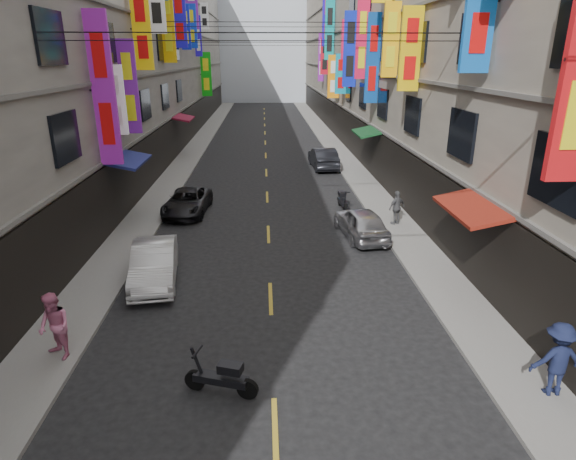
{
  "coord_description": "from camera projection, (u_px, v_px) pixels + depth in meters",
  "views": [
    {
      "loc": [
        -0.13,
        4.0,
        7.43
      ],
      "look_at": [
        0.25,
        11.58,
        4.68
      ],
      "focal_mm": 30.0,
      "sensor_mm": 36.0,
      "label": 1
    }
  ],
  "objects": [
    {
      "name": "sidewalk_left",
      "position": [
        190.0,
        155.0,
        37.92
      ],
      "size": [
        2.0,
        90.0,
        0.12
      ],
      "primitive_type": "cube",
      "color": "slate",
      "rests_on": "ground"
    },
    {
      "name": "sidewalk_right",
      "position": [
        341.0,
        154.0,
        38.48
      ],
      "size": [
        2.0,
        90.0,
        0.12
      ],
      "primitive_type": "cube",
      "color": "slate",
      "rests_on": "ground"
    },
    {
      "name": "building_row_left",
      "position": [
        96.0,
        26.0,
        34.43
      ],
      "size": [
        10.14,
        90.0,
        19.0
      ],
      "color": "gray",
      "rests_on": "ground"
    },
    {
      "name": "building_row_right",
      "position": [
        426.0,
        27.0,
        35.56
      ],
      "size": [
        10.14,
        90.0,
        19.0
      ],
      "color": "#9E9685",
      "rests_on": "ground"
    },
    {
      "name": "haze_block",
      "position": [
        263.0,
        34.0,
        81.43
      ],
      "size": [
        18.0,
        8.0,
        22.0
      ],
      "primitive_type": "cube",
      "color": "silver",
      "rests_on": "ground"
    },
    {
      "name": "shop_signage",
      "position": [
        264.0,
        24.0,
        28.15
      ],
      "size": [
        14.0,
        55.0,
        12.52
      ],
      "color": "#0E39A8",
      "rests_on": "ground"
    },
    {
      "name": "street_awnings",
      "position": [
        240.0,
        158.0,
        22.11
      ],
      "size": [
        13.99,
        35.2,
        0.41
      ],
      "color": "#144B24",
      "rests_on": "ground"
    },
    {
      "name": "overhead_cables",
      "position": [
        265.0,
        27.0,
        23.96
      ],
      "size": [
        14.0,
        38.04,
        1.24
      ],
      "color": "black",
      "rests_on": "ground"
    },
    {
      "name": "lane_markings",
      "position": [
        266.0,
        163.0,
        35.4
      ],
      "size": [
        0.12,
        80.2,
        0.01
      ],
      "color": "gold",
      "rests_on": "ground"
    },
    {
      "name": "scooter_crossing",
      "position": [
        222.0,
        378.0,
        11.1
      ],
      "size": [
        1.75,
        0.75,
        1.14
      ],
      "rotation": [
        0.0,
        0.0,
        1.27
      ],
      "color": "black",
      "rests_on": "ground"
    },
    {
      "name": "scooter_far_right",
      "position": [
        342.0,
        201.0,
        24.68
      ],
      "size": [
        0.5,
        1.8,
        1.14
      ],
      "rotation": [
        0.0,
        0.0,
        3.19
      ],
      "color": "black",
      "rests_on": "ground"
    },
    {
      "name": "car_left_mid",
      "position": [
        154.0,
        263.0,
        16.63
      ],
      "size": [
        1.97,
        4.27,
        1.36
      ],
      "primitive_type": "imported",
      "rotation": [
        0.0,
        0.0,
        0.13
      ],
      "color": "silver",
      "rests_on": "ground"
    },
    {
      "name": "car_left_far",
      "position": [
        187.0,
        202.0,
        23.99
      ],
      "size": [
        2.24,
        4.35,
        1.17
      ],
      "primitive_type": "imported",
      "rotation": [
        0.0,
        0.0,
        -0.07
      ],
      "color": "black",
      "rests_on": "ground"
    },
    {
      "name": "car_right_mid",
      "position": [
        361.0,
        223.0,
        20.74
      ],
      "size": [
        2.08,
        4.1,
        1.34
      ],
      "primitive_type": "imported",
      "rotation": [
        0.0,
        0.0,
        3.27
      ],
      "color": "#ACABB0",
      "rests_on": "ground"
    },
    {
      "name": "car_right_far",
      "position": [
        323.0,
        158.0,
        33.63
      ],
      "size": [
        1.78,
        4.49,
        1.45
      ],
      "primitive_type": "imported",
      "rotation": [
        0.0,
        0.0,
        3.2
      ],
      "color": "#23242A",
      "rests_on": "ground"
    },
    {
      "name": "pedestrian_lfar",
      "position": [
        55.0,
        327.0,
        12.11
      ],
      "size": [
        1.05,
        1.01,
        1.79
      ],
      "primitive_type": "imported",
      "rotation": [
        0.0,
        0.0,
        -0.69
      ],
      "color": "pink",
      "rests_on": "sidewalk_left"
    },
    {
      "name": "pedestrian_rnear",
      "position": [
        557.0,
        359.0,
        10.8
      ],
      "size": [
        1.16,
        0.6,
        1.8
      ],
      "primitive_type": "imported",
      "rotation": [
        0.0,
        0.0,
        3.14
      ],
      "color": "#151C3C",
      "rests_on": "sidewalk_right"
    },
    {
      "name": "pedestrian_rfar",
      "position": [
        397.0,
        208.0,
        21.99
      ],
      "size": [
        1.06,
        0.92,
        1.58
      ],
      "primitive_type": "imported",
      "rotation": [
        0.0,
        0.0,
        3.66
      ],
      "color": "#545456",
      "rests_on": "sidewalk_right"
    }
  ]
}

